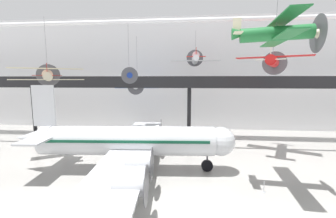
% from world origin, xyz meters
% --- Properties ---
extents(ground_plane, '(260.00, 260.00, 0.00)m').
position_xyz_m(ground_plane, '(0.00, 0.00, 0.00)').
color(ground_plane, '#9E9B96').
extents(hangar_back_wall, '(140.00, 3.00, 23.02)m').
position_xyz_m(hangar_back_wall, '(0.00, 31.57, 11.51)').
color(hangar_back_wall, white).
rests_on(hangar_back_wall, ground).
extents(mezzanine_walkway, '(110.00, 3.20, 10.91)m').
position_xyz_m(mezzanine_walkway, '(0.00, 22.76, 9.22)').
color(mezzanine_walkway, black).
rests_on(mezzanine_walkway, ground).
extents(ceiling_truss_beam, '(120.00, 0.60, 0.60)m').
position_xyz_m(ceiling_truss_beam, '(0.00, 16.20, 18.67)').
color(ceiling_truss_beam, silver).
extents(airliner_silver_main, '(24.92, 28.40, 9.76)m').
position_xyz_m(airliner_silver_main, '(-6.99, 7.13, 3.46)').
color(airliner_silver_main, silver).
rests_on(airliner_silver_main, ground).
extents(suspended_plane_cream_biplane, '(8.20, 7.46, 8.89)m').
position_xyz_m(suspended_plane_cream_biplane, '(-18.43, 11.03, 10.89)').
color(suspended_plane_cream_biplane, beige).
extents(suspended_plane_blue_trainer, '(8.15, 6.68, 10.49)m').
position_xyz_m(suspended_plane_blue_trainer, '(-9.78, 24.74, 9.13)').
color(suspended_plane_blue_trainer, '#1E4CAD').
extents(suspended_plane_green_biplane, '(7.59, 9.32, 5.70)m').
position_xyz_m(suspended_plane_green_biplane, '(7.67, 4.59, 14.48)').
color(suspended_plane_green_biplane, '#1E6B33').
extents(suspended_plane_white_twin, '(6.40, 5.41, 8.52)m').
position_xyz_m(suspended_plane_white_twin, '(-8.86, 15.78, 11.15)').
color(suspended_plane_white_twin, silver).
extents(suspended_plane_red_highwing, '(9.69, 8.43, 7.32)m').
position_xyz_m(suspended_plane_red_highwing, '(11.38, 15.73, 12.89)').
color(suspended_plane_red_highwing, red).
extents(suspended_plane_silver_racer, '(8.35, 6.83, 5.66)m').
position_xyz_m(suspended_plane_silver_racer, '(0.94, 21.83, 13.86)').
color(suspended_plane_silver_racer, silver).
extents(stanchion_barrier, '(0.36, 0.36, 1.08)m').
position_xyz_m(stanchion_barrier, '(7.03, 3.40, 0.33)').
color(stanchion_barrier, '#B2B5BA').
rests_on(stanchion_barrier, ground).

